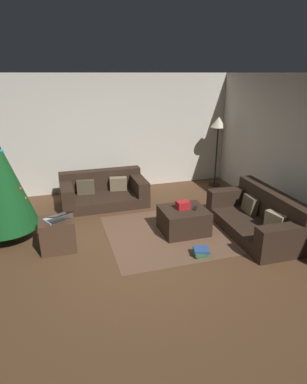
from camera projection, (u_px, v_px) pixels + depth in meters
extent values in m
plane|color=brown|center=(133.00, 255.00, 4.91)|extent=(6.40, 6.40, 0.00)
cube|color=silver|center=(99.00, 134.00, 7.28)|extent=(6.40, 0.12, 2.60)
cube|color=#332319|center=(104.00, 199.00, 6.78)|extent=(1.74, 1.00, 0.21)
cube|color=#332319|center=(101.00, 180.00, 7.00)|extent=(1.73, 0.26, 0.44)
cube|color=#332319|center=(138.00, 184.00, 6.90)|extent=(0.25, 0.98, 0.31)
cube|color=#332319|center=(67.00, 192.00, 6.48)|extent=(0.25, 0.98, 0.31)
cube|color=#8C7A5B|center=(118.00, 184.00, 6.94)|extent=(0.38, 0.21, 0.31)
cube|color=brown|center=(86.00, 187.00, 6.74)|extent=(0.37, 0.16, 0.30)
cube|color=#332319|center=(253.00, 227.00, 5.56)|extent=(0.97, 1.91, 0.21)
cube|color=#332319|center=(273.00, 206.00, 5.52)|extent=(0.29, 1.89, 0.51)
cube|color=#332319|center=(286.00, 235.00, 4.73)|extent=(0.92, 0.27, 0.31)
cube|color=#332319|center=(231.00, 196.00, 6.22)|extent=(0.92, 0.27, 0.31)
cube|color=tan|center=(275.00, 222.00, 5.17)|extent=(0.18, 0.38, 0.30)
cube|color=brown|center=(250.00, 205.00, 5.85)|extent=(0.18, 0.37, 0.31)
cube|color=#332319|center=(183.00, 220.00, 5.57)|extent=(0.77, 0.69, 0.42)
cube|color=red|center=(183.00, 205.00, 5.50)|extent=(0.23, 0.17, 0.13)
cube|color=black|center=(195.00, 208.00, 5.52)|extent=(0.13, 0.16, 0.02)
cylinder|color=brown|center=(8.00, 232.00, 5.39)|extent=(0.10, 0.10, 0.21)
sphere|color=red|center=(20.00, 189.00, 5.14)|extent=(0.06, 0.06, 0.06)
sphere|color=orange|center=(24.00, 198.00, 5.21)|extent=(0.07, 0.07, 0.07)
sphere|color=#2699E5|center=(1.00, 151.00, 4.91)|extent=(0.06, 0.06, 0.06)
sphere|color=#CC33BF|center=(21.00, 191.00, 5.35)|extent=(0.09, 0.09, 0.09)
cube|color=#4C3323|center=(58.00, 235.00, 4.99)|extent=(0.52, 0.44, 0.50)
cube|color=silver|center=(56.00, 219.00, 4.90)|extent=(0.39, 0.36, 0.02)
cube|color=black|center=(60.00, 215.00, 4.75)|extent=(0.39, 0.35, 0.09)
cube|color=#387A47|center=(201.00, 254.00, 4.89)|extent=(0.20, 0.18, 0.03)
cube|color=#387A47|center=(200.00, 253.00, 4.86)|extent=(0.21, 0.18, 0.05)
cube|color=#2D5193|center=(201.00, 250.00, 4.86)|extent=(0.26, 0.24, 0.04)
cylinder|color=black|center=(214.00, 185.00, 7.96)|extent=(0.28, 0.28, 0.02)
cylinder|color=black|center=(216.00, 157.00, 7.72)|extent=(0.04, 0.04, 1.41)
cone|color=beige|center=(219.00, 122.00, 7.43)|extent=(0.36, 0.36, 0.24)
cube|color=brown|center=(183.00, 231.00, 5.64)|extent=(2.60, 2.00, 0.01)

